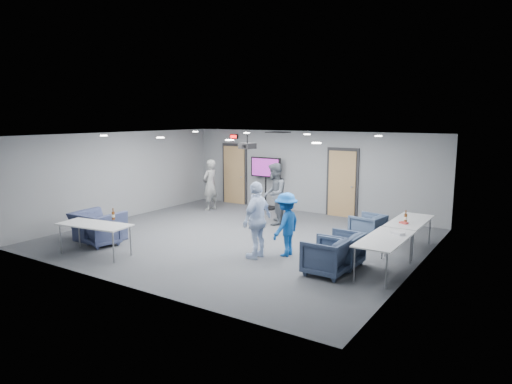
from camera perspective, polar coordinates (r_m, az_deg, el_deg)
The scene contains 29 objects.
floor at distance 12.09m, azimuth -1.98°, elevation -5.79°, with size 9.00×9.00×0.00m, color #33363A.
ceiling at distance 11.67m, azimuth -2.05°, elevation 7.10°, with size 9.00×9.00×0.00m, color silver.
wall_back at distance 15.23m, azimuth 6.63°, elevation 2.50°, with size 9.00×0.02×2.70m, color slate.
wall_front at distance 8.88m, azimuth -16.96°, elevation -2.85°, with size 9.00×0.02×2.70m, color slate.
wall_left at distance 14.82m, azimuth -16.45°, elevation 1.98°, with size 0.02×8.00×2.70m, color slate.
wall_right at distance 9.98m, azimuth 19.72°, elevation -1.67°, with size 0.02×8.00×2.70m, color slate.
door_left at distance 16.76m, azimuth -2.69°, elevation 2.21°, with size 1.06×0.17×2.24m.
door_right at distance 14.73m, azimuth 10.72°, elevation 1.06°, with size 1.06×0.17×2.24m.
exit_sign at distance 16.62m, azimuth -2.77°, elevation 6.94°, with size 0.32×0.08×0.16m.
hvac_diffuser at distance 14.30m, azimuth 2.77°, elevation 7.47°, with size 0.60×0.60×0.03m, color black.
downlights at distance 11.67m, azimuth -2.05°, elevation 7.03°, with size 6.18×3.78×0.02m.
person_a at distance 15.60m, azimuth -5.76°, elevation 0.89°, with size 0.63×0.41×1.73m, color gray.
person_b at distance 13.45m, azimuth 2.29°, elevation -0.24°, with size 0.89×0.69×1.83m, color #535A64.
person_c at distance 10.26m, azimuth 0.14°, elevation -3.52°, with size 1.03×0.43×1.75m, color #C4DAFD.
person_d at distance 10.48m, azimuth 3.77°, elevation -4.06°, with size 0.95×0.54×1.47m, color #1952A4.
chair_right_a at distance 12.09m, azimuth 13.78°, elevation -4.35°, with size 0.75×0.77×0.70m, color #394963.
chair_right_b at distance 9.99m, azimuth 10.65°, elevation -7.05°, with size 0.79×0.81×0.74m, color #394963.
chair_right_c at distance 9.41m, azimuth 8.72°, elevation -7.98°, with size 0.80×0.83×0.75m, color #333F59.
chair_front_a at distance 11.97m, azimuth -18.59°, elevation -4.84°, with size 0.69×0.71×0.65m, color #394162.
chair_front_b at distance 12.44m, azimuth -19.16°, elevation -4.08°, with size 1.17×1.02×0.76m, color #363E5D.
table_right_a at distance 11.48m, azimuth 18.63°, elevation -3.59°, with size 0.76×1.83×0.73m.
table_right_b at distance 9.70m, azimuth 15.81°, elevation -5.80°, with size 0.79×1.89×0.73m.
table_front_left at distance 11.16m, azimuth -19.54°, elevation -4.02°, with size 1.83×0.97×0.73m.
bottle_front at distance 11.42m, azimuth -17.41°, elevation -2.83°, with size 0.07×0.07×0.28m.
bottle_right at distance 11.20m, azimuth 18.19°, elevation -3.09°, with size 0.08×0.08×0.29m.
snack_box at distance 11.07m, azimuth 17.99°, elevation -3.68°, with size 0.18×0.12×0.04m, color #BD342F.
wrapper at distance 10.04m, azimuth 17.30°, elevation -4.94°, with size 0.25×0.17×0.06m, color silver.
tv_stand at distance 15.79m, azimuth 1.21°, elevation 1.56°, with size 1.16×0.55×1.78m.
projector at distance 12.17m, azimuth -1.10°, elevation 5.80°, with size 0.45×0.41×0.37m.
Camera 1 is at (6.68, -9.56, 3.18)m, focal length 32.00 mm.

